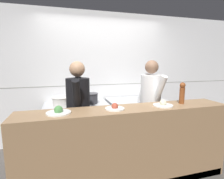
# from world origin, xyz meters

# --- Properties ---
(ground_plane) EXTENTS (14.00, 14.00, 0.00)m
(ground_plane) POSITION_xyz_m (0.00, 0.00, 0.00)
(ground_plane) COLOR #4C4742
(wall_back_tiled) EXTENTS (8.00, 0.06, 2.60)m
(wall_back_tiled) POSITION_xyz_m (0.00, 1.36, 1.30)
(wall_back_tiled) COLOR white
(wall_back_tiled) RESTS_ON ground_plane
(oven_range) EXTENTS (1.14, 0.71, 0.86)m
(oven_range) POSITION_xyz_m (-0.58, 0.96, 0.43)
(oven_range) COLOR #38383D
(oven_range) RESTS_ON ground_plane
(prep_counter) EXTENTS (1.11, 0.65, 0.88)m
(prep_counter) POSITION_xyz_m (0.58, 0.96, 0.44)
(prep_counter) COLOR #B7BABF
(prep_counter) RESTS_ON ground_plane
(pass_counter) EXTENTS (2.75, 0.45, 1.03)m
(pass_counter) POSITION_xyz_m (-0.01, -0.16, 0.51)
(pass_counter) COLOR #93704C
(pass_counter) RESTS_ON ground_plane
(stock_pot) EXTENTS (0.30, 0.30, 0.15)m
(stock_pot) POSITION_xyz_m (-0.85, 0.92, 0.94)
(stock_pot) COLOR beige
(stock_pot) RESTS_ON oven_range
(sauce_pot) EXTENTS (0.27, 0.27, 0.19)m
(sauce_pot) POSITION_xyz_m (-0.32, 0.95, 0.96)
(sauce_pot) COLOR #2D2D33
(sauce_pot) RESTS_ON oven_range
(mixing_bowl_steel) EXTENTS (0.29, 0.29, 0.08)m
(mixing_bowl_steel) POSITION_xyz_m (0.77, 0.92, 0.92)
(mixing_bowl_steel) COLOR #B7BABF
(mixing_bowl_steel) RESTS_ON prep_counter
(plated_dish_main) EXTENTS (0.28, 0.28, 0.10)m
(plated_dish_main) POSITION_xyz_m (-0.86, -0.16, 1.05)
(plated_dish_main) COLOR white
(plated_dish_main) RESTS_ON pass_counter
(plated_dish_appetiser) EXTENTS (0.24, 0.24, 0.08)m
(plated_dish_appetiser) POSITION_xyz_m (-0.20, -0.17, 1.05)
(plated_dish_appetiser) COLOR white
(plated_dish_appetiser) RESTS_ON pass_counter
(plated_dish_dessert) EXTENTS (0.26, 0.26, 0.09)m
(plated_dish_dessert) POSITION_xyz_m (0.47, -0.18, 1.05)
(plated_dish_dessert) COLOR white
(plated_dish_dessert) RESTS_ON pass_counter
(pepper_mill) EXTENTS (0.08, 0.08, 0.30)m
(pepper_mill) POSITION_xyz_m (0.80, -0.13, 1.19)
(pepper_mill) COLOR brown
(pepper_mill) RESTS_ON pass_counter
(chef_head_cook) EXTENTS (0.38, 0.71, 1.62)m
(chef_head_cook) POSITION_xyz_m (-0.60, 0.29, 0.90)
(chef_head_cook) COLOR black
(chef_head_cook) RESTS_ON ground_plane
(chef_sous) EXTENTS (0.38, 0.72, 1.64)m
(chef_sous) POSITION_xyz_m (0.59, 0.39, 0.91)
(chef_sous) COLOR black
(chef_sous) RESTS_ON ground_plane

